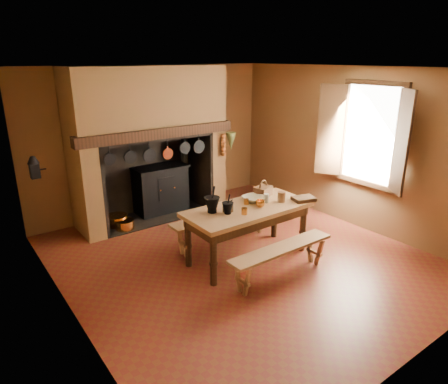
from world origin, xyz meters
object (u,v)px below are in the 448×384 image
(coffee_grinder, at_px, (228,208))
(work_table, at_px, (248,215))
(bench_front, at_px, (281,255))
(wicker_basket, at_px, (263,191))
(mixing_bowl, at_px, (254,199))
(iron_range, at_px, (161,188))

(coffee_grinder, bearing_deg, work_table, -18.25)
(work_table, bearing_deg, coffee_grinder, 177.43)
(coffee_grinder, bearing_deg, bench_front, -79.58)
(bench_front, xyz_separation_m, wicker_basket, (0.50, 0.97, 0.57))
(work_table, xyz_separation_m, coffee_grinder, (-0.36, 0.02, 0.20))
(bench_front, distance_m, wicker_basket, 1.23)
(mixing_bowl, bearing_deg, bench_front, -104.43)
(bench_front, relative_size, coffee_grinder, 9.93)
(work_table, height_order, coffee_grinder, coffee_grinder)
(iron_range, distance_m, mixing_bowl, 2.44)
(mixing_bowl, bearing_deg, coffee_grinder, -168.42)
(work_table, distance_m, wicker_basket, 0.59)
(iron_range, xyz_separation_m, wicker_basket, (0.63, -2.27, 0.44))
(coffee_grinder, height_order, wicker_basket, wicker_basket)
(mixing_bowl, relative_size, wicker_basket, 1.03)
(wicker_basket, bearing_deg, bench_front, -135.11)
(bench_front, bearing_deg, coffee_grinder, 116.10)
(bench_front, relative_size, mixing_bowl, 4.99)
(bench_front, height_order, wicker_basket, wicker_basket)
(bench_front, relative_size, wicker_basket, 5.16)
(iron_range, height_order, wicker_basket, iron_range)
(work_table, distance_m, coffee_grinder, 0.41)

